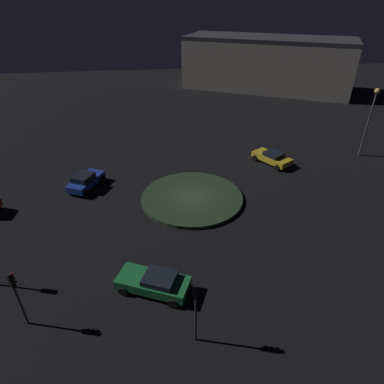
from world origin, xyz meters
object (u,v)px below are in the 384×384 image
streetlamp_west (371,111)px  car_blue (85,181)px  car_yellow (272,157)px  traffic_light_northeast (15,289)px  car_green (154,282)px  traffic_light_north (196,302)px  store_building (267,64)px

streetlamp_west → car_blue: bearing=6.5°
car_yellow → car_blue: size_ratio=1.06×
car_yellow → streetlamp_west: (-10.77, -0.69, 4.51)m
traffic_light_northeast → car_blue: bearing=38.5°
car_yellow → car_green: bearing=-70.9°
traffic_light_north → store_building: 55.80m
car_yellow → traffic_light_northeast: bearing=-80.8°
car_blue → streetlamp_west: streetlamp_west is taller
streetlamp_west → store_building: (1.28, -30.81, -0.61)m
car_blue → traffic_light_north: bearing=-128.6°
car_yellow → traffic_light_northeast: traffic_light_northeast is taller
car_yellow → car_blue: bearing=-113.7°
car_green → streetlamp_west: 30.02m
traffic_light_northeast → car_yellow: bearing=-6.1°
car_blue → traffic_light_north: size_ratio=1.03×
streetlamp_west → car_yellow: bearing=3.7°
car_yellow → streetlamp_west: bearing=62.0°
traffic_light_northeast → traffic_light_north: traffic_light_north is taller
car_green → streetlamp_west: bearing=-120.4°
traffic_light_north → store_building: store_building is taller
traffic_light_north → car_green: bearing=35.8°
car_blue → store_building: store_building is taller
traffic_light_northeast → store_building: bearing=11.6°
car_blue → streetlamp_west: 30.84m
car_yellow → store_building: 33.13m
traffic_light_north → car_yellow: bearing=-22.5°
car_blue → traffic_light_northeast: bearing=-158.2°
traffic_light_north → streetlamp_west: 30.54m
car_green → car_yellow: bearing=-105.0°
store_building → car_green: bearing=92.1°
car_blue → traffic_light_north: (-8.18, 17.46, 2.23)m
car_yellow → traffic_light_north: bearing=-61.0°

